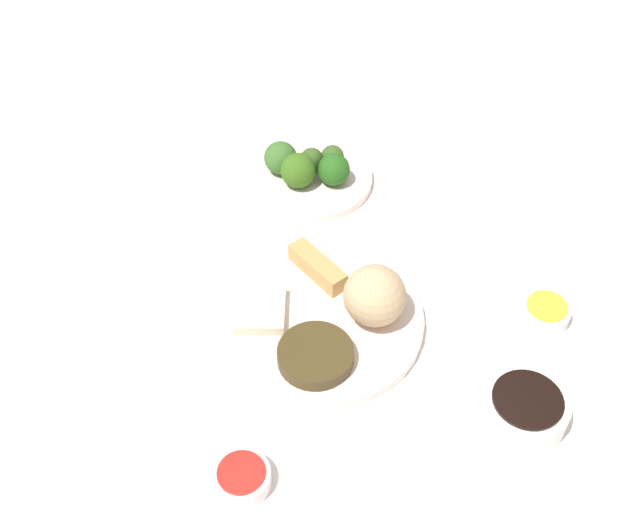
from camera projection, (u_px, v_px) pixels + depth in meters
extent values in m
cube|color=white|center=(350.00, 334.00, 1.03)|extent=(2.20, 2.20, 0.02)
cylinder|color=white|center=(317.00, 319.00, 1.02)|extent=(0.29, 0.29, 0.02)
sphere|color=tan|center=(374.00, 295.00, 0.98)|extent=(0.08, 0.08, 0.08)
cube|color=tan|center=(317.00, 267.00, 1.06)|extent=(0.10, 0.06, 0.03)
cube|color=beige|center=(260.00, 310.00, 1.01)|extent=(0.09, 0.08, 0.02)
cylinder|color=#42351A|center=(315.00, 355.00, 0.96)|extent=(0.10, 0.10, 0.02)
cylinder|color=white|center=(308.00, 178.00, 1.23)|extent=(0.21, 0.21, 0.01)
sphere|color=#355721|center=(312.00, 159.00, 1.22)|extent=(0.04, 0.04, 0.04)
sphere|color=#39681C|center=(298.00, 170.00, 1.19)|extent=(0.06, 0.06, 0.06)
sphere|color=#3A6B2C|center=(281.00, 158.00, 1.21)|extent=(0.05, 0.05, 0.05)
sphere|color=#3A5922|center=(332.00, 157.00, 1.23)|extent=(0.04, 0.04, 0.04)
sphere|color=#255D1B|center=(334.00, 170.00, 1.19)|extent=(0.05, 0.05, 0.05)
cylinder|color=white|center=(524.00, 410.00, 0.91)|extent=(0.10, 0.10, 0.04)
cylinder|color=black|center=(528.00, 400.00, 0.89)|extent=(0.08, 0.08, 0.00)
cylinder|color=white|center=(242.00, 478.00, 0.85)|extent=(0.07, 0.07, 0.02)
cylinder|color=red|center=(241.00, 472.00, 0.84)|extent=(0.05, 0.05, 0.00)
cylinder|color=white|center=(545.00, 313.00, 1.02)|extent=(0.07, 0.07, 0.02)
cylinder|color=yellow|center=(547.00, 306.00, 1.01)|extent=(0.05, 0.05, 0.00)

